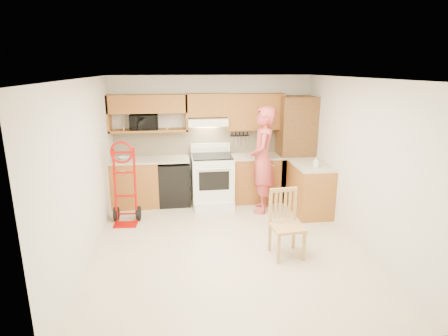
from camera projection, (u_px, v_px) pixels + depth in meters
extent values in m
cube|color=beige|center=(228.00, 246.00, 5.66)|extent=(4.00, 4.50, 0.02)
cube|color=white|center=(229.00, 78.00, 5.00)|extent=(4.00, 4.50, 0.02)
cube|color=silver|center=(212.00, 138.00, 7.49)|extent=(4.00, 0.02, 2.50)
cube|color=silver|center=(267.00, 235.00, 3.17)|extent=(4.00, 0.02, 2.50)
cube|color=silver|center=(84.00, 172.00, 5.07)|extent=(0.02, 4.50, 2.50)
cube|color=silver|center=(359.00, 162.00, 5.59)|extent=(0.02, 4.50, 2.50)
cube|color=beige|center=(213.00, 141.00, 7.48)|extent=(3.92, 0.03, 0.55)
cube|color=brown|center=(136.00, 183.00, 7.21)|extent=(0.90, 0.60, 0.90)
cube|color=black|center=(174.00, 183.00, 7.31)|extent=(0.60, 0.60, 0.85)
cube|color=brown|center=(255.00, 179.00, 7.51)|extent=(1.14, 0.60, 0.90)
cube|color=beige|center=(150.00, 160.00, 7.12)|extent=(1.50, 0.63, 0.04)
cube|color=beige|center=(255.00, 156.00, 7.39)|extent=(1.14, 0.63, 0.04)
cube|color=brown|center=(310.00, 189.00, 6.86)|extent=(0.60, 1.00, 0.90)
cube|color=beige|center=(311.00, 165.00, 6.74)|extent=(0.63, 1.00, 0.04)
cube|color=brown|center=(295.00, 149.00, 7.46)|extent=(0.70, 0.60, 2.10)
cube|color=brown|center=(148.00, 104.00, 6.97)|extent=(1.50, 0.33, 0.34)
cube|color=brown|center=(149.00, 130.00, 7.10)|extent=(1.50, 0.33, 0.04)
cube|color=brown|center=(207.00, 105.00, 7.13)|extent=(0.76, 0.33, 0.44)
cube|color=brown|center=(255.00, 112.00, 7.28)|extent=(1.14, 0.33, 0.70)
cube|color=white|center=(207.00, 121.00, 7.15)|extent=(0.76, 0.46, 0.14)
imported|color=black|center=(144.00, 122.00, 7.05)|extent=(0.53, 0.37, 0.29)
imported|color=#BA4141|center=(262.00, 160.00, 6.80)|extent=(0.64, 0.82, 1.98)
imported|color=white|center=(316.00, 162.00, 6.49)|extent=(0.11, 0.11, 0.19)
imported|color=white|center=(124.00, 158.00, 7.05)|extent=(0.26, 0.26, 0.05)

